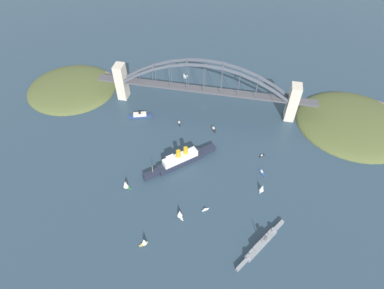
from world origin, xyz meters
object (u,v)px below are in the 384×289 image
object	(u,v)px
small_boat_7	(262,188)
small_boat_8	(179,123)
small_boat_0	(126,184)
small_boat_1	(144,242)
small_boat_2	(214,129)
harbor_arch_bridge	(204,90)
small_boat_4	(262,156)
seaplane_taxiing_near_bridge	(185,77)
harbor_ferry_steamer	(140,115)
ocean_liner	(181,160)
small_boat_5	(205,210)
small_boat_6	(180,213)
small_boat_3	(262,172)
naval_cruiser	(262,244)

from	to	relation	value
small_boat_7	small_boat_8	size ratio (longest dim) A/B	0.95
small_boat_8	small_boat_0	bearing A→B (deg)	73.06
small_boat_1	small_boat_2	distance (m)	168.41
harbor_arch_bridge	small_boat_4	bearing A→B (deg)	137.78
seaplane_taxiing_near_bridge	small_boat_8	xyz separation A→B (m)	(-13.51, 99.23, -1.29)
harbor_ferry_steamer	small_boat_7	size ratio (longest dim) A/B	2.93
small_boat_8	harbor_ferry_steamer	bearing A→B (deg)	-2.46
ocean_liner	seaplane_taxiing_near_bridge	bearing A→B (deg)	-79.56
small_boat_4	harbor_ferry_steamer	bearing A→B (deg)	-13.41
small_boat_4	small_boat_5	distance (m)	98.80
small_boat_2	small_boat_8	bearing A→B (deg)	-3.10
ocean_liner	small_boat_0	xyz separation A→B (m)	(49.79, 43.31, -1.18)
harbor_ferry_steamer	small_boat_2	world-z (taller)	harbor_ferry_steamer
harbor_ferry_steamer	seaplane_taxiing_near_bridge	distance (m)	104.54
ocean_liner	small_boat_5	size ratio (longest dim) A/B	10.97
small_boat_2	small_boat_1	bearing A→B (deg)	76.28
small_boat_0	small_boat_6	bearing A→B (deg)	160.26
small_boat_3	small_boat_8	world-z (taller)	small_boat_8
harbor_arch_bridge	ocean_liner	bearing A→B (deg)	85.49
small_boat_0	small_boat_4	distance (m)	157.42
small_boat_3	ocean_liner	bearing A→B (deg)	3.19
small_boat_2	small_boat_4	distance (m)	70.01
small_boat_3	small_boat_8	size ratio (longest dim) A/B	1.02
seaplane_taxiing_near_bridge	small_boat_5	xyz separation A→B (m)	(-67.64, 218.66, -1.17)
harbor_arch_bridge	seaplane_taxiing_near_bridge	world-z (taller)	harbor_arch_bridge
small_boat_1	small_boat_3	bearing A→B (deg)	-134.11
small_boat_5	small_boat_6	bearing A→B (deg)	26.77
seaplane_taxiing_near_bridge	small_boat_5	world-z (taller)	seaplane_taxiing_near_bridge
ocean_liner	small_boat_8	xyz separation A→B (m)	(16.78, -65.10, -5.82)
ocean_liner	naval_cruiser	xyz separation A→B (m)	(-94.18, 81.02, -3.44)
ocean_liner	small_boat_2	size ratio (longest dim) A/B	5.92
small_boat_1	small_boat_8	xyz separation A→B (m)	(4.96, -165.99, -3.79)
small_boat_1	small_boat_5	xyz separation A→B (m)	(-49.16, -46.56, -3.67)
naval_cruiser	small_boat_8	bearing A→B (deg)	-52.79
small_boat_0	seaplane_taxiing_near_bridge	bearing A→B (deg)	-95.37
naval_cruiser	small_boat_8	xyz separation A→B (m)	(110.96, -146.12, -2.38)
small_boat_5	small_boat_7	bearing A→B (deg)	-147.57
harbor_arch_bridge	small_boat_6	xyz separation A→B (m)	(-5.75, 169.62, -23.56)
harbor_ferry_steamer	small_boat_8	size ratio (longest dim) A/B	2.79
small_boat_1	ocean_liner	bearing A→B (deg)	-96.68
naval_cruiser	small_boat_0	distance (m)	148.85
ocean_liner	small_boat_4	distance (m)	94.62
harbor_ferry_steamer	small_boat_0	bearing A→B (deg)	100.00
harbor_ferry_steamer	small_boat_3	world-z (taller)	harbor_ferry_steamer
small_boat_1	harbor_ferry_steamer	bearing A→B (deg)	-71.13
naval_cruiser	seaplane_taxiing_near_bridge	bearing A→B (deg)	-63.10
small_boat_5	small_boat_8	world-z (taller)	small_boat_5
harbor_arch_bridge	small_boat_2	distance (m)	53.24
harbor_arch_bridge	small_boat_2	bearing A→B (deg)	116.07
small_boat_6	small_boat_5	bearing A→B (deg)	-153.23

